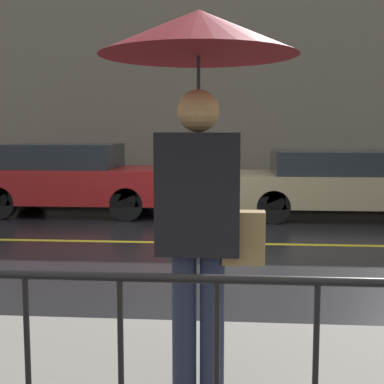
{
  "coord_description": "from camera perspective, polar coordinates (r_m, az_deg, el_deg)",
  "views": [
    {
      "loc": [
        0.63,
        -7.93,
        1.68
      ],
      "look_at": [
        0.15,
        -2.03,
        1.01
      ],
      "focal_mm": 50.0,
      "sensor_mm": 36.0,
      "label": 1
    }
  ],
  "objects": [
    {
      "name": "railing_foreground",
      "position": [
        2.26,
        -12.48,
        -17.42
      ],
      "size": [
        12.0,
        0.04,
        1.01
      ],
      "color": "black",
      "rests_on": "sidewalk_near"
    },
    {
      "name": "car_red",
      "position": [
        11.19,
        -12.63,
        1.45
      ],
      "size": [
        4.0,
        1.77,
        1.43
      ],
      "color": "maroon",
      "rests_on": "ground_plane"
    },
    {
      "name": "car_tan",
      "position": [
        10.89,
        15.42,
        0.96
      ],
      "size": [
        4.44,
        1.92,
        1.3
      ],
      "color": "tan",
      "rests_on": "ground_plane"
    },
    {
      "name": "pedestrian",
      "position": [
        2.99,
        0.79,
        10.23
      ],
      "size": [
        1.1,
        1.1,
        2.2
      ],
      "rotation": [
        0.0,
        0.0,
        3.14
      ],
      "color": "#23283D",
      "rests_on": "sidewalk_near"
    },
    {
      "name": "ground_plane",
      "position": [
        8.13,
        0.09,
        -5.46
      ],
      "size": [
        80.0,
        80.0,
        0.0
      ],
      "primitive_type": "plane",
      "color": "black"
    },
    {
      "name": "sidewalk_far",
      "position": [
        12.6,
        1.72,
        -0.9
      ],
      "size": [
        28.0,
        1.69,
        0.13
      ],
      "color": "slate",
      "rests_on": "ground_plane"
    },
    {
      "name": "building_storefront",
      "position": [
        13.55,
        1.98,
        11.84
      ],
      "size": [
        28.0,
        0.3,
        5.91
      ],
      "color": "#706656",
      "rests_on": "ground_plane"
    },
    {
      "name": "lane_marking",
      "position": [
        8.13,
        0.09,
        -5.44
      ],
      "size": [
        25.2,
        0.12,
        0.01
      ],
      "color": "gold",
      "rests_on": "ground_plane"
    }
  ]
}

